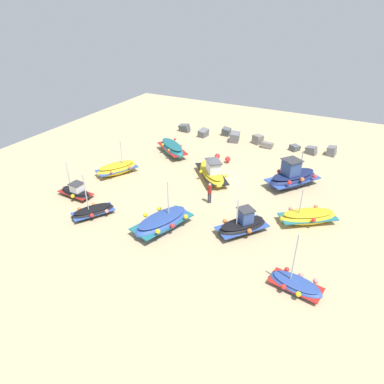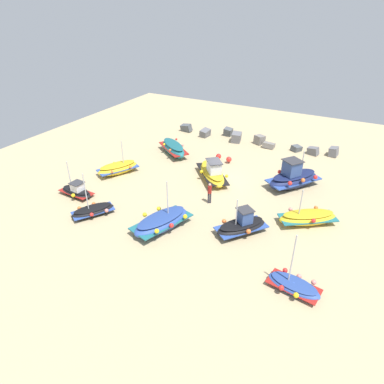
{
  "view_description": "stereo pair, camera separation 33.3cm",
  "coord_description": "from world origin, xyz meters",
  "px_view_note": "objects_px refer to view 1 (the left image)",
  "views": [
    {
      "loc": [
        10.35,
        -25.61,
        14.44
      ],
      "look_at": [
        -0.53,
        -4.46,
        0.9
      ],
      "focal_mm": 31.97,
      "sensor_mm": 36.0,
      "label": 1
    },
    {
      "loc": [
        10.65,
        -25.45,
        14.44
      ],
      "look_at": [
        -0.53,
        -4.46,
        0.9
      ],
      "focal_mm": 31.97,
      "sensor_mm": 36.0,
      "label": 2
    }
  ],
  "objects_px": {
    "fishing_boat_4": "(93,211)",
    "person_walking": "(210,192)",
    "fishing_boat_1": "(292,177)",
    "fishing_boat_8": "(308,217)",
    "fishing_boat_2": "(212,173)",
    "fishing_boat_7": "(117,169)",
    "mooring_buoy_0": "(217,156)",
    "fishing_boat_6": "(296,284)",
    "fishing_boat_0": "(172,148)",
    "mooring_buoy_1": "(228,159)",
    "fishing_boat_9": "(76,192)",
    "fishing_boat_3": "(242,225)",
    "fishing_boat_5": "(162,222)"
  },
  "relations": [
    {
      "from": "fishing_boat_5",
      "to": "mooring_buoy_1",
      "type": "relative_size",
      "value": 7.2
    },
    {
      "from": "fishing_boat_9",
      "to": "mooring_buoy_0",
      "type": "xyz_separation_m",
      "value": [
        7.51,
        12.2,
        -0.03
      ]
    },
    {
      "from": "fishing_boat_7",
      "to": "mooring_buoy_0",
      "type": "height_order",
      "value": "fishing_boat_7"
    },
    {
      "from": "fishing_boat_8",
      "to": "fishing_boat_9",
      "type": "relative_size",
      "value": 1.37
    },
    {
      "from": "fishing_boat_2",
      "to": "fishing_boat_9",
      "type": "xyz_separation_m",
      "value": [
        -8.77,
        -8.0,
        -0.23
      ]
    },
    {
      "from": "fishing_boat_6",
      "to": "person_walking",
      "type": "distance_m",
      "value": 10.44
    },
    {
      "from": "fishing_boat_4",
      "to": "person_walking",
      "type": "bearing_deg",
      "value": -19.16
    },
    {
      "from": "fishing_boat_7",
      "to": "fishing_boat_9",
      "type": "height_order",
      "value": "fishing_boat_7"
    },
    {
      "from": "fishing_boat_0",
      "to": "mooring_buoy_0",
      "type": "xyz_separation_m",
      "value": [
        4.83,
        0.86,
        -0.27
      ]
    },
    {
      "from": "fishing_boat_2",
      "to": "mooring_buoy_1",
      "type": "xyz_separation_m",
      "value": [
        -0.01,
        3.93,
        -0.23
      ]
    },
    {
      "from": "fishing_boat_6",
      "to": "fishing_boat_7",
      "type": "xyz_separation_m",
      "value": [
        -18.17,
        7.12,
        0.19
      ]
    },
    {
      "from": "fishing_boat_4",
      "to": "fishing_boat_2",
      "type": "bearing_deg",
      "value": 2.0
    },
    {
      "from": "fishing_boat_3",
      "to": "fishing_boat_8",
      "type": "xyz_separation_m",
      "value": [
        3.85,
        3.34,
        -0.07
      ]
    },
    {
      "from": "fishing_boat_1",
      "to": "mooring_buoy_1",
      "type": "distance_m",
      "value": 7.08
    },
    {
      "from": "fishing_boat_0",
      "to": "person_walking",
      "type": "height_order",
      "value": "person_walking"
    },
    {
      "from": "fishing_boat_8",
      "to": "mooring_buoy_0",
      "type": "relative_size",
      "value": 6.63
    },
    {
      "from": "mooring_buoy_1",
      "to": "fishing_boat_6",
      "type": "bearing_deg",
      "value": -55.13
    },
    {
      "from": "fishing_boat_3",
      "to": "person_walking",
      "type": "relative_size",
      "value": 2.21
    },
    {
      "from": "fishing_boat_2",
      "to": "mooring_buoy_1",
      "type": "distance_m",
      "value": 3.93
    },
    {
      "from": "fishing_boat_1",
      "to": "fishing_boat_8",
      "type": "relative_size",
      "value": 1.17
    },
    {
      "from": "fishing_boat_2",
      "to": "fishing_boat_6",
      "type": "relative_size",
      "value": 1.31
    },
    {
      "from": "fishing_boat_1",
      "to": "mooring_buoy_1",
      "type": "relative_size",
      "value": 7.39
    },
    {
      "from": "fishing_boat_7",
      "to": "fishing_boat_8",
      "type": "height_order",
      "value": "fishing_boat_7"
    },
    {
      "from": "fishing_boat_1",
      "to": "fishing_boat_9",
      "type": "height_order",
      "value": "fishing_boat_1"
    },
    {
      "from": "fishing_boat_0",
      "to": "mooring_buoy_1",
      "type": "height_order",
      "value": "fishing_boat_0"
    },
    {
      "from": "fishing_boat_1",
      "to": "mooring_buoy_0",
      "type": "bearing_deg",
      "value": -69.03
    },
    {
      "from": "fishing_boat_5",
      "to": "fishing_boat_1",
      "type": "bearing_deg",
      "value": 165.9
    },
    {
      "from": "person_walking",
      "to": "fishing_boat_8",
      "type": "bearing_deg",
      "value": -123.79
    },
    {
      "from": "fishing_boat_4",
      "to": "mooring_buoy_1",
      "type": "distance_m",
      "value": 14.63
    },
    {
      "from": "fishing_boat_1",
      "to": "mooring_buoy_0",
      "type": "distance_m",
      "value": 8.36
    },
    {
      "from": "fishing_boat_7",
      "to": "mooring_buoy_0",
      "type": "xyz_separation_m",
      "value": [
        7.07,
        7.29,
        -0.14
      ]
    },
    {
      "from": "fishing_boat_7",
      "to": "fishing_boat_8",
      "type": "xyz_separation_m",
      "value": [
        17.46,
        -0.03,
        -0.02
      ]
    },
    {
      "from": "fishing_boat_8",
      "to": "mooring_buoy_1",
      "type": "bearing_deg",
      "value": 106.86
    },
    {
      "from": "fishing_boat_0",
      "to": "fishing_boat_6",
      "type": "height_order",
      "value": "fishing_boat_6"
    },
    {
      "from": "fishing_boat_5",
      "to": "fishing_boat_6",
      "type": "xyz_separation_m",
      "value": [
        9.79,
        -1.57,
        -0.23
      ]
    },
    {
      "from": "fishing_boat_2",
      "to": "mooring_buoy_1",
      "type": "height_order",
      "value": "fishing_boat_2"
    },
    {
      "from": "fishing_boat_4",
      "to": "mooring_buoy_0",
      "type": "height_order",
      "value": "fishing_boat_4"
    },
    {
      "from": "fishing_boat_5",
      "to": "fishing_boat_4",
      "type": "bearing_deg",
      "value": -61.56
    },
    {
      "from": "fishing_boat_5",
      "to": "mooring_buoy_0",
      "type": "bearing_deg",
      "value": -155.96
    },
    {
      "from": "fishing_boat_6",
      "to": "mooring_buoy_0",
      "type": "relative_size",
      "value": 5.73
    },
    {
      "from": "fishing_boat_1",
      "to": "mooring_buoy_0",
      "type": "xyz_separation_m",
      "value": [
        -8.06,
        2.17,
        -0.45
      ]
    },
    {
      "from": "person_walking",
      "to": "fishing_boat_0",
      "type": "bearing_deg",
      "value": 7.02
    },
    {
      "from": "fishing_boat_6",
      "to": "fishing_boat_4",
      "type": "bearing_deg",
      "value": -172.9
    },
    {
      "from": "fishing_boat_4",
      "to": "fishing_boat_7",
      "type": "distance_m",
      "value": 7.15
    },
    {
      "from": "fishing_boat_0",
      "to": "fishing_boat_4",
      "type": "xyz_separation_m",
      "value": [
        0.61,
        -12.97,
        -0.27
      ]
    },
    {
      "from": "fishing_boat_1",
      "to": "fishing_boat_6",
      "type": "height_order",
      "value": "fishing_boat_6"
    },
    {
      "from": "fishing_boat_7",
      "to": "mooring_buoy_0",
      "type": "bearing_deg",
      "value": 163.44
    },
    {
      "from": "fishing_boat_2",
      "to": "fishing_boat_7",
      "type": "height_order",
      "value": "fishing_boat_7"
    },
    {
      "from": "fishing_boat_1",
      "to": "fishing_boat_5",
      "type": "height_order",
      "value": "fishing_boat_5"
    },
    {
      "from": "mooring_buoy_1",
      "to": "fishing_boat_1",
      "type": "bearing_deg",
      "value": -15.62
    }
  ]
}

